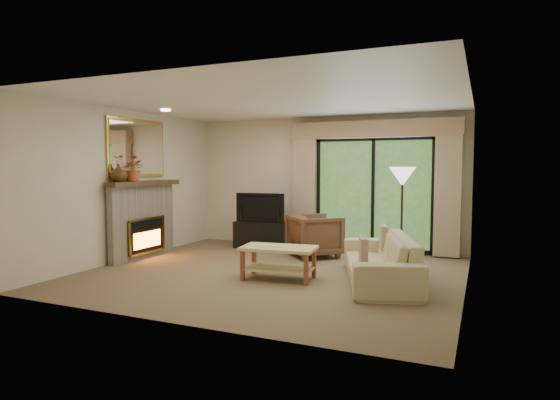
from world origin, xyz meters
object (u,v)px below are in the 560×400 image
at_px(armchair, 315,236).
at_px(sofa, 379,259).
at_px(coffee_table, 279,263).
at_px(media_console, 262,234).

bearing_deg(armchair, sofa, -176.96).
xyz_separation_m(armchair, coffee_table, (0.09, -1.81, -0.15)).
distance_m(armchair, sofa, 1.99).
xyz_separation_m(media_console, coffee_table, (1.37, -2.27, -0.03)).
xyz_separation_m(media_console, armchair, (1.28, -0.46, 0.12)).
distance_m(media_console, coffee_table, 2.65).
xyz_separation_m(media_console, sofa, (2.72, -1.83, 0.06)).
height_order(media_console, armchair, armchair).
bearing_deg(coffee_table, armchair, 86.21).
distance_m(sofa, coffee_table, 1.43).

